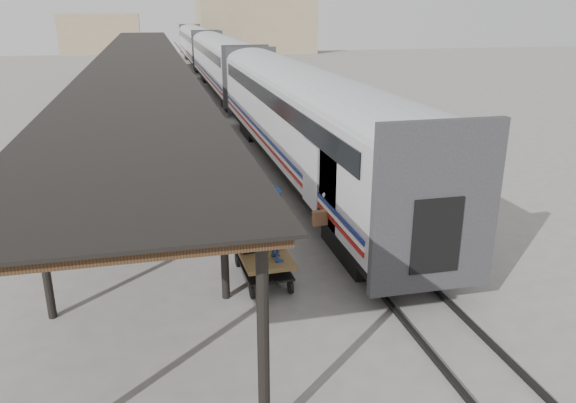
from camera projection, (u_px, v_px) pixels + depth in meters
The scene contains 11 objects.
ground at pixel (264, 259), 16.25m from camera, with size 160.00×160.00×0.00m, color slate.
train at pixel (223, 61), 47.13m from camera, with size 3.45×76.01×4.01m.
canopy at pixel (140, 55), 36.25m from camera, with size 4.90×64.30×4.15m.
rails at pixel (224, 92), 48.19m from camera, with size 1.54×150.00×0.12m.
building_far at pixel (255, 27), 89.71m from camera, with size 18.00×10.00×8.00m, color tan.
building_left at pixel (101, 34), 88.43m from camera, with size 12.00×8.00×6.00m, color tan.
baggage_cart at pixel (262, 257), 14.87m from camera, with size 1.35×2.45×0.86m.
suitcase_stack at pixel (254, 239), 15.03m from camera, with size 1.30×1.14×0.56m.
luggage_tug at pixel (169, 116), 34.44m from camera, with size 1.24×1.62×1.27m.
porter at pixel (276, 223), 13.93m from camera, with size 0.71×0.47×1.95m, color navy.
pedestrian at pixel (155, 141), 26.64m from camera, with size 1.05×0.44×1.78m, color black.
Camera 1 is at (-2.76, -14.57, 6.90)m, focal length 35.00 mm.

